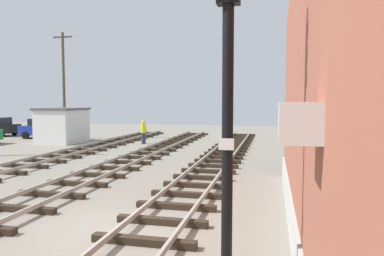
% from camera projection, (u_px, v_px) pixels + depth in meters
% --- Properties ---
extents(ground_plane, '(80.00, 80.00, 0.00)m').
position_uv_depth(ground_plane, '(114.00, 231.00, 9.19)').
color(ground_plane, gray).
extents(track_near_building, '(2.50, 53.67, 0.32)m').
position_uv_depth(track_near_building, '(153.00, 229.00, 8.94)').
color(track_near_building, '#2D2319').
rests_on(track_near_building, ground).
extents(signal_mast, '(0.36, 0.40, 5.89)m').
position_uv_depth(signal_mast, '(228.00, 78.00, 5.62)').
color(signal_mast, black).
rests_on(signal_mast, ground).
extents(control_hut, '(3.00, 3.80, 2.76)m').
position_uv_depth(control_hut, '(62.00, 125.00, 28.64)').
color(control_hut, silver).
rests_on(control_hut, ground).
extents(parked_car_blue, '(4.20, 2.04, 1.76)m').
position_uv_depth(parked_car_blue, '(45.00, 128.00, 31.92)').
color(parked_car_blue, '#23389E').
rests_on(parked_car_blue, ground).
extents(utility_pole_far, '(1.80, 0.24, 9.23)m').
position_uv_depth(utility_pole_far, '(64.00, 84.00, 31.42)').
color(utility_pole_far, brown).
rests_on(utility_pole_far, ground).
extents(track_worker_foreground, '(0.40, 0.40, 1.87)m').
position_uv_depth(track_worker_foreground, '(143.00, 132.00, 27.76)').
color(track_worker_foreground, '#262D4C').
rests_on(track_worker_foreground, ground).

